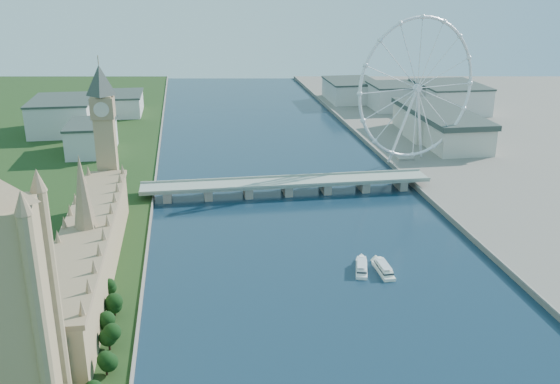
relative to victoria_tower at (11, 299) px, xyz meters
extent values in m
cube|color=tan|center=(0.00, 0.00, -8.49)|extent=(22.00, 22.00, 86.00)
cube|color=tan|center=(7.00, 115.00, -37.49)|extent=(24.00, 200.00, 28.00)
cone|color=#937A59|center=(7.00, 115.00, -1.49)|extent=(12.00, 12.00, 40.00)
cube|color=tan|center=(7.00, 223.00, -11.49)|extent=(13.00, 13.00, 80.00)
cube|color=#937A59|center=(7.00, 223.00, 20.51)|extent=(15.00, 15.00, 14.00)
pyramid|color=#2D3833|center=(7.00, 223.00, 48.51)|extent=(20.02, 20.02, 20.00)
cube|color=gray|center=(135.00, 245.00, -45.99)|extent=(220.00, 22.00, 2.00)
cube|color=gray|center=(45.00, 245.00, -50.74)|extent=(6.00, 20.00, 7.50)
cube|color=gray|center=(75.00, 245.00, -50.74)|extent=(6.00, 20.00, 7.50)
cube|color=gray|center=(105.00, 245.00, -50.74)|extent=(6.00, 20.00, 7.50)
cube|color=gray|center=(135.00, 245.00, -50.74)|extent=(6.00, 20.00, 7.50)
cube|color=gray|center=(165.00, 245.00, -50.74)|extent=(6.00, 20.00, 7.50)
cube|color=gray|center=(195.00, 245.00, -50.74)|extent=(6.00, 20.00, 7.50)
cube|color=gray|center=(225.00, 245.00, -50.74)|extent=(6.00, 20.00, 7.50)
torus|color=silver|center=(255.00, 300.00, 13.51)|extent=(113.60, 39.12, 118.60)
cylinder|color=silver|center=(255.00, 300.00, 13.51)|extent=(7.25, 6.61, 6.00)
cube|color=gray|center=(252.00, 310.00, -50.49)|extent=(14.00, 10.00, 2.00)
cube|color=beige|center=(-25.00, 375.00, -38.49)|extent=(40.00, 60.00, 26.00)
cube|color=beige|center=(-65.00, 465.00, -35.49)|extent=(60.00, 80.00, 32.00)
cube|color=beige|center=(-15.00, 545.00, -40.49)|extent=(50.00, 70.00, 22.00)
cube|color=beige|center=(315.00, 525.00, -37.49)|extent=(60.00, 60.00, 28.00)
cube|color=beige|center=(375.00, 505.00, -36.49)|extent=(70.00, 90.00, 30.00)
cube|color=beige|center=(275.00, 585.00, -39.49)|extent=(60.00, 80.00, 24.00)
camera|label=1|loc=(62.17, -199.18, 104.42)|focal=40.00mm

